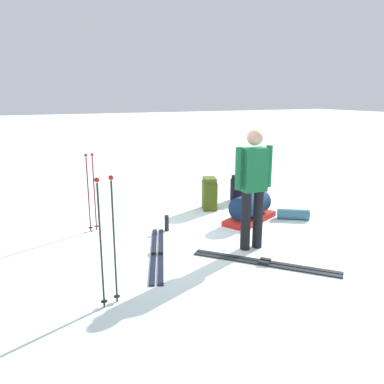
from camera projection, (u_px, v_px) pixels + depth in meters
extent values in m
plane|color=white|center=(192.00, 235.00, 6.19)|extent=(80.00, 80.00, 0.00)
cylinder|color=black|center=(258.00, 219.00, 5.61)|extent=(0.14, 0.14, 0.85)
cylinder|color=black|center=(246.00, 221.00, 5.54)|extent=(0.14, 0.14, 0.85)
cube|color=#166135|center=(254.00, 170.00, 5.40)|extent=(0.35, 0.24, 0.60)
cylinder|color=#166135|center=(269.00, 166.00, 5.48)|extent=(0.09, 0.09, 0.58)
cylinder|color=#166135|center=(238.00, 169.00, 5.30)|extent=(0.09, 0.09, 0.58)
sphere|color=tan|center=(255.00, 137.00, 5.29)|extent=(0.22, 0.22, 0.22)
cube|color=black|center=(161.00, 253.00, 5.48)|extent=(0.77, 1.82, 0.02)
cube|color=black|center=(161.00, 251.00, 5.47)|extent=(0.11, 0.15, 0.03)
cube|color=black|center=(154.00, 253.00, 5.47)|extent=(0.77, 1.82, 0.02)
cube|color=black|center=(154.00, 251.00, 5.46)|extent=(0.11, 0.15, 0.03)
cube|color=black|center=(264.00, 264.00, 5.11)|extent=(1.35, 1.48, 0.02)
cube|color=black|center=(264.00, 263.00, 5.10)|extent=(0.14, 0.15, 0.03)
cube|color=black|center=(265.00, 261.00, 5.20)|extent=(1.35, 1.48, 0.02)
cube|color=black|center=(265.00, 260.00, 5.19)|extent=(0.14, 0.15, 0.03)
cube|color=#424F14|center=(209.00, 195.00, 7.53)|extent=(0.35, 0.42, 0.54)
cube|color=#46531B|center=(210.00, 180.00, 7.46)|extent=(0.32, 0.38, 0.08)
cube|color=black|center=(240.00, 190.00, 8.16)|extent=(0.39, 0.28, 0.45)
cube|color=black|center=(240.00, 177.00, 8.09)|extent=(0.35, 0.25, 0.08)
cylinder|color=black|center=(114.00, 243.00, 4.06)|extent=(0.02, 0.02, 1.32)
sphere|color=#A51919|center=(111.00, 178.00, 3.89)|extent=(0.05, 0.05, 0.05)
cylinder|color=black|center=(117.00, 296.00, 4.20)|extent=(0.07, 0.07, 0.01)
cylinder|color=black|center=(101.00, 247.00, 3.95)|extent=(0.02, 0.02, 1.32)
sphere|color=#A51919|center=(97.00, 180.00, 3.79)|extent=(0.05, 0.05, 0.05)
cylinder|color=black|center=(104.00, 301.00, 4.10)|extent=(0.07, 0.07, 0.01)
cylinder|color=maroon|center=(94.00, 194.00, 6.29)|extent=(0.02, 0.02, 1.21)
sphere|color=#A51919|center=(92.00, 155.00, 6.14)|extent=(0.05, 0.05, 0.05)
cylinder|color=black|center=(96.00, 226.00, 6.43)|extent=(0.07, 0.07, 0.01)
cylinder|color=maroon|center=(88.00, 195.00, 6.22)|extent=(0.02, 0.02, 1.21)
sphere|color=#A51919|center=(86.00, 155.00, 6.07)|extent=(0.05, 0.05, 0.05)
cylinder|color=black|center=(91.00, 228.00, 6.36)|extent=(0.07, 0.07, 0.01)
cube|color=red|center=(250.00, 218.00, 6.88)|extent=(1.19, 0.89, 0.09)
cylinder|color=#13284B|center=(250.00, 205.00, 6.82)|extent=(0.87, 0.70, 0.40)
cylinder|color=#3B6B83|center=(293.00, 214.00, 6.96)|extent=(0.55, 0.46, 0.18)
cylinder|color=black|center=(167.00, 223.00, 6.36)|extent=(0.07, 0.07, 0.26)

